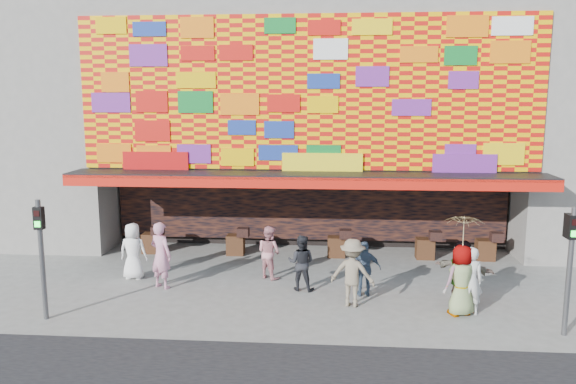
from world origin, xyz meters
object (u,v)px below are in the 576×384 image
object	(u,v)px
ped_c	(301,263)
signal_left	(41,246)
ped_g	(461,280)
parasol	(464,233)
ped_a	(133,251)
ped_i	(269,252)
ped_f	(462,271)
ped_d	(352,273)
ped_h	(470,281)
ped_b	(161,255)
ped_e	(365,269)
signal_right	(570,257)

from	to	relation	value
ped_c	signal_left	bearing A→B (deg)	32.68
ped_g	parasol	distance (m)	1.22
ped_a	ped_i	bearing A→B (deg)	-172.36
ped_f	signal_left	bearing A→B (deg)	42.11
ped_a	ped_d	xyz separation A→B (m)	(6.50, -1.75, 0.04)
ped_f	ped_g	xyz separation A→B (m)	(-0.22, -0.89, 0.04)
ped_a	ped_h	world-z (taller)	ped_h
ped_f	ped_h	bearing A→B (deg)	122.60
ped_a	ped_b	bearing A→B (deg)	147.77
ped_a	ped_d	distance (m)	6.73
ped_a	ped_f	distance (m)	9.50
ped_c	ped_h	bearing A→B (deg)	170.85
ped_f	ped_i	xyz separation A→B (m)	(-5.34, 1.69, -0.06)
ped_f	parasol	size ratio (longest dim) A/B	0.95
signal_left	ped_f	distance (m)	10.72
ped_e	ped_i	xyz separation A→B (m)	(-2.80, 1.36, 0.03)
ped_a	ped_c	distance (m)	5.14
signal_left	ped_c	distance (m)	6.80
signal_right	ped_a	distance (m)	11.82
ped_d	ped_i	world-z (taller)	ped_d
signal_right	parasol	world-z (taller)	signal_right
ped_i	parasol	distance (m)	5.89
signal_left	parasol	size ratio (longest dim) A/B	1.66
ped_i	signal_left	bearing A→B (deg)	72.04
ped_b	ped_f	world-z (taller)	ped_b
ped_a	ped_b	size ratio (longest dim) A/B	0.89
ped_g	ped_i	xyz separation A→B (m)	(-5.12, 2.58, -0.10)
ped_d	ped_g	bearing A→B (deg)	-176.11
signal_right	ped_g	world-z (taller)	signal_right
ped_f	ped_b	bearing A→B (deg)	27.81
ped_e	ped_c	bearing A→B (deg)	-19.75
ped_f	parasol	xyz separation A→B (m)	(-0.22, -0.89, 1.27)
ped_b	ped_e	bearing A→B (deg)	-156.68
signal_left	ped_g	distance (m)	10.37
ped_h	parasol	bearing A→B (deg)	22.05
ped_d	signal_right	bearing A→B (deg)	175.78
ped_e	ped_g	distance (m)	2.63
signal_right	ped_b	bearing A→B (deg)	166.27
ped_c	ped_b	bearing A→B (deg)	11.42
ped_c	ped_g	distance (m)	4.38
ped_h	parasol	world-z (taller)	parasol
parasol	ped_b	bearing A→B (deg)	169.94
ped_e	ped_f	world-z (taller)	ped_f
signal_left	ped_f	bearing A→B (deg)	10.55
ped_b	ped_d	size ratio (longest dim) A/B	1.07
signal_right	ped_a	size ratio (longest dim) A/B	1.75
signal_right	ped_e	world-z (taller)	signal_right
ped_d	signal_left	bearing A→B (deg)	24.12
ped_e	ped_h	distance (m)	2.80
ped_d	ped_i	distance (m)	3.25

